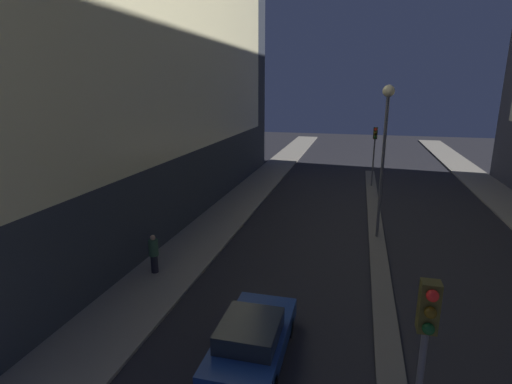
# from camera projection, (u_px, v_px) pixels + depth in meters

# --- Properties ---
(building_left) EXTENTS (6.01, 35.98, 24.87)m
(building_left) POSITION_uv_depth(u_px,v_px,m) (138.00, 0.00, 21.79)
(building_left) COLOR #2D333D
(building_left) RESTS_ON ground
(median_strip) EXTENTS (0.80, 33.97, 0.12)m
(median_strip) POSITION_uv_depth(u_px,v_px,m) (376.00, 234.00, 21.76)
(median_strip) COLOR #56544F
(median_strip) RESTS_ON ground
(traffic_light_near) EXTENTS (0.32, 0.42, 4.66)m
(traffic_light_near) POSITION_uv_depth(u_px,v_px,m) (424.00, 349.00, 6.78)
(traffic_light_near) COLOR #4C4C51
(traffic_light_near) RESTS_ON median_strip
(traffic_light_mid) EXTENTS (0.32, 0.42, 4.66)m
(traffic_light_mid) POSITION_uv_depth(u_px,v_px,m) (375.00, 143.00, 31.17)
(traffic_light_mid) COLOR #4C4C51
(traffic_light_mid) RESTS_ON median_strip
(street_lamp) EXTENTS (0.58, 0.58, 7.81)m
(street_lamp) POSITION_uv_depth(u_px,v_px,m) (385.00, 130.00, 19.83)
(street_lamp) COLOR #4C4C51
(street_lamp) RESTS_ON median_strip
(car_left_lane) EXTENTS (1.92, 4.40, 1.46)m
(car_left_lane) POSITION_uv_depth(u_px,v_px,m) (252.00, 339.00, 11.63)
(car_left_lane) COLOR navy
(car_left_lane) RESTS_ON ground
(pedestrian_on_left_sidewalk) EXTENTS (0.41, 0.41, 1.70)m
(pedestrian_on_left_sidewalk) POSITION_uv_depth(u_px,v_px,m) (154.00, 253.00, 16.94)
(pedestrian_on_left_sidewalk) COLOR black
(pedestrian_on_left_sidewalk) RESTS_ON sidewalk_left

